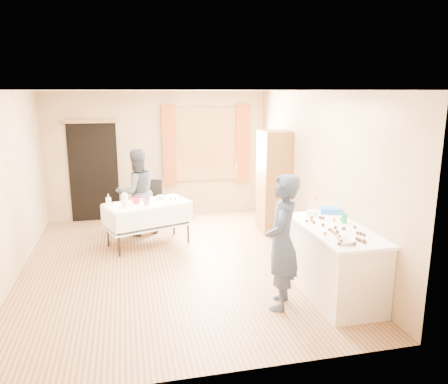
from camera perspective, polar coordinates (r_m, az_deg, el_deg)
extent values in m
cube|color=#9E7047|center=(6.83, -6.38, -9.45)|extent=(4.50, 5.50, 0.02)
cube|color=white|center=(6.31, -6.99, 13.11)|extent=(4.50, 5.50, 0.02)
cube|color=tan|center=(9.15, -8.58, 4.78)|extent=(4.50, 0.02, 2.60)
cube|color=tan|center=(3.80, -2.05, -6.82)|extent=(4.50, 0.02, 2.60)
cube|color=tan|center=(6.60, -26.55, 0.37)|extent=(0.02, 5.50, 2.60)
cube|color=tan|center=(7.04, 11.93, 2.19)|extent=(0.02, 5.50, 2.60)
cube|color=olive|center=(9.21, -2.36, 6.23)|extent=(1.32, 0.06, 1.52)
cube|color=white|center=(9.20, -2.34, 6.22)|extent=(1.20, 0.02, 1.40)
cube|color=#9F4C1F|center=(9.06, -7.19, 6.02)|extent=(0.28, 0.06, 1.65)
cube|color=#9F4C1F|center=(9.34, 2.43, 6.32)|extent=(0.28, 0.06, 1.65)
cube|color=black|center=(9.17, -16.63, 2.50)|extent=(0.95, 0.04, 2.00)
cube|color=olive|center=(9.02, -17.07, 8.84)|extent=(1.05, 0.06, 0.08)
cube|color=brown|center=(8.13, 6.50, 1.29)|extent=(0.50, 0.60, 1.90)
cube|color=#F6E3CE|center=(5.86, 14.21, -9.03)|extent=(0.70, 1.54, 0.86)
cube|color=white|center=(5.71, 14.46, -4.74)|extent=(0.76, 1.61, 0.04)
cube|color=white|center=(7.51, -9.98, -1.51)|extent=(1.51, 1.09, 0.04)
cube|color=black|center=(8.48, -9.51, -2.03)|extent=(0.48, 0.48, 0.05)
cube|color=black|center=(8.59, -9.29, -0.14)|extent=(0.38, 0.15, 0.55)
imported|color=#222D47|center=(5.30, 7.58, -6.52)|extent=(0.91, 0.86, 1.66)
imported|color=black|center=(8.11, -11.29, -0.03)|extent=(1.13, 1.06, 1.59)
cylinder|color=#098239|center=(5.91, 15.46, -3.37)|extent=(0.07, 0.07, 0.12)
imported|color=white|center=(5.14, 15.48, -6.27)|extent=(0.22, 0.22, 0.05)
cube|color=white|center=(6.14, 11.52, -2.74)|extent=(0.18, 0.15, 0.08)
cube|color=blue|center=(6.34, 13.78, -2.35)|extent=(0.35, 0.28, 0.08)
cylinder|color=silver|center=(7.22, -12.83, -1.17)|extent=(0.15, 0.15, 0.22)
imported|color=red|center=(7.44, -11.35, -1.10)|extent=(0.19, 0.19, 0.11)
imported|color=red|center=(7.31, -10.10, -1.27)|extent=(0.26, 0.26, 0.12)
imported|color=white|center=(7.73, -8.18, -0.67)|extent=(0.31, 0.31, 0.05)
cube|color=white|center=(7.59, -6.37, -1.00)|extent=(0.34, 0.31, 0.02)
imported|color=white|center=(7.45, -14.86, -0.98)|extent=(0.10, 0.10, 0.19)
sphere|color=#3F2314|center=(5.24, 14.54, -5.86)|extent=(0.04, 0.04, 0.04)
sphere|color=black|center=(5.24, 17.78, -6.09)|extent=(0.04, 0.04, 0.04)
sphere|color=black|center=(5.48, 14.59, -5.05)|extent=(0.04, 0.04, 0.04)
sphere|color=black|center=(5.29, 16.98, -5.86)|extent=(0.04, 0.04, 0.04)
sphere|color=black|center=(5.83, 10.77, -3.74)|extent=(0.04, 0.04, 0.04)
sphere|color=black|center=(5.51, 17.06, -5.11)|extent=(0.04, 0.04, 0.04)
sphere|color=#3F2314|center=(5.98, 14.20, -3.50)|extent=(0.04, 0.04, 0.04)
sphere|color=black|center=(5.98, 15.16, -3.55)|extent=(0.04, 0.04, 0.04)
sphere|color=black|center=(5.63, 14.34, -4.52)|extent=(0.04, 0.04, 0.04)
sphere|color=black|center=(6.02, 12.81, -3.31)|extent=(0.04, 0.04, 0.04)
sphere|color=black|center=(5.20, 17.91, -6.24)|extent=(0.04, 0.04, 0.04)
sphere|color=black|center=(5.71, 12.81, -4.19)|extent=(0.04, 0.04, 0.04)
sphere|color=#3F2314|center=(5.39, 13.05, -5.27)|extent=(0.04, 0.04, 0.04)
sphere|color=black|center=(5.11, 16.68, -6.48)|extent=(0.04, 0.04, 0.04)
sphere|color=black|center=(5.49, 17.46, -5.19)|extent=(0.04, 0.04, 0.04)
sphere|color=black|center=(5.54, 13.65, -4.77)|extent=(0.04, 0.04, 0.04)
sphere|color=black|center=(5.07, 14.82, -6.53)|extent=(0.04, 0.04, 0.04)
sphere|color=black|center=(5.30, 14.86, -5.69)|extent=(0.04, 0.04, 0.04)
sphere|color=#3F2314|center=(5.49, 13.96, -4.98)|extent=(0.04, 0.04, 0.04)
sphere|color=black|center=(6.00, 11.37, -3.30)|extent=(0.04, 0.04, 0.04)
sphere|color=black|center=(6.04, 15.11, -3.39)|extent=(0.04, 0.04, 0.04)
sphere|color=black|center=(5.25, 17.30, -6.02)|extent=(0.04, 0.04, 0.04)
sphere|color=black|center=(5.79, 11.67, -3.91)|extent=(0.04, 0.04, 0.04)
sphere|color=black|center=(5.63, 15.30, -4.59)|extent=(0.04, 0.04, 0.04)
sphere|color=#3F2314|center=(5.88, 11.35, -3.63)|extent=(0.04, 0.04, 0.04)
sphere|color=black|center=(5.45, 17.85, -5.35)|extent=(0.04, 0.04, 0.04)
sphere|color=black|center=(5.72, 16.72, -4.39)|extent=(0.04, 0.04, 0.04)
sphere|color=black|center=(5.15, 15.08, -6.25)|extent=(0.04, 0.04, 0.04)
sphere|color=black|center=(5.63, 15.43, -4.61)|extent=(0.04, 0.04, 0.04)
sphere|color=black|center=(6.02, 12.45, -3.28)|extent=(0.04, 0.04, 0.04)
sphere|color=#3F2314|center=(5.41, 14.33, -5.25)|extent=(0.04, 0.04, 0.04)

